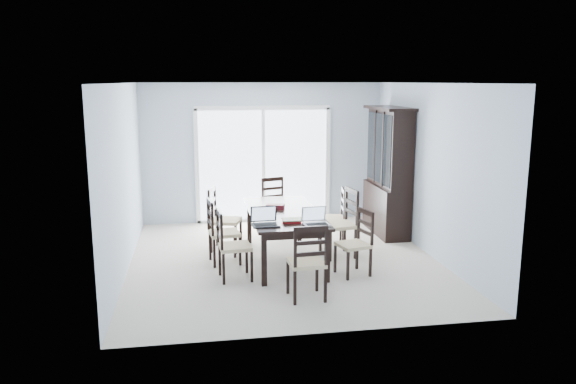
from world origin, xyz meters
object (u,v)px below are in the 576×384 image
laptop_dark (266,222)px  cell_phone (300,228)px  chair_right_far (337,211)px  game_box (275,207)px  chair_left_far (219,212)px  laptop_silver (317,221)px  chair_right_near (359,235)px  chair_left_mid (218,225)px  chair_end_near (308,254)px  chair_end_far (275,199)px  dining_table (284,216)px  chair_right_mid (344,215)px  chair_left_near (228,237)px  hot_tub (237,186)px  china_hutch (388,173)px

laptop_dark → cell_phone: 0.48m
chair_right_far → cell_phone: 1.93m
laptop_dark → game_box: 1.02m
chair_left_far → cell_phone: 1.97m
laptop_silver → chair_right_near: bearing=6.5°
chair_left_mid → chair_end_near: chair_end_near is taller
chair_left_mid → chair_left_far: bearing=167.6°
chair_end_far → game_box: (-0.19, -1.43, 0.19)m
dining_table → chair_right_mid: (0.94, 0.09, -0.04)m
laptop_silver → chair_left_near: bearing=166.7°
chair_left_near → game_box: chair_left_near is taller
chair_end_near → hot_tub: (-0.46, 5.21, -0.13)m
chair_right_near → hot_tub: (-1.34, 4.36, -0.09)m
chair_right_mid → hot_tub: bearing=12.5°
chair_right_near → hot_tub: size_ratio=0.49×
china_hutch → hot_tub: 3.45m
dining_table → china_hutch: 2.41m
chair_right_far → hot_tub: size_ratio=0.50×
chair_right_mid → chair_right_near: bearing=170.2°
dining_table → game_box: game_box is taller
chair_right_far → chair_end_far: (-0.88, 0.93, 0.02)m
hot_tub → chair_left_mid: bearing=-98.7°
china_hutch → cell_phone: china_hutch is taller
chair_end_far → game_box: size_ratio=4.16×
chair_right_mid → chair_right_far: bearing=-11.8°
chair_left_mid → chair_right_far: chair_left_mid is taller
chair_left_near → chair_right_far: 2.29m
chair_right_mid → chair_end_near: bearing=143.5°
game_box → hot_tub: size_ratio=0.13×
dining_table → chair_end_near: chair_end_near is taller
laptop_dark → game_box: size_ratio=1.38×
chair_end_near → chair_end_far: 3.22m
chair_left_near → chair_left_mid: size_ratio=1.00×
laptop_dark → laptop_silver: size_ratio=1.04×
cell_phone → chair_right_mid: bearing=76.6°
chair_left_mid → laptop_dark: (0.60, -0.82, 0.23)m
chair_right_near → game_box: chair_right_near is taller
chair_right_near → cell_phone: bearing=91.6°
chair_left_near → chair_end_near: bearing=39.6°
chair_left_mid → chair_right_mid: size_ratio=0.92×
chair_right_mid → chair_end_near: size_ratio=1.08×
chair_left_mid → chair_end_near: 1.91m
china_hutch → laptop_dark: size_ratio=5.95×
chair_left_mid → chair_right_mid: bearing=84.2°
chair_right_far → laptop_dark: bearing=146.4°
chair_left_mid → chair_end_far: size_ratio=0.99×
laptop_dark → cell_phone: size_ratio=3.27×
laptop_dark → chair_right_mid: bearing=30.8°
china_hutch → chair_right_far: size_ratio=2.05×
chair_left_mid → chair_left_near: bearing=0.7°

